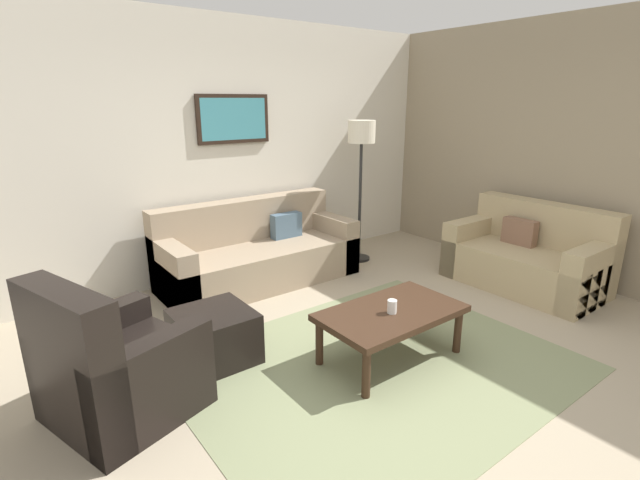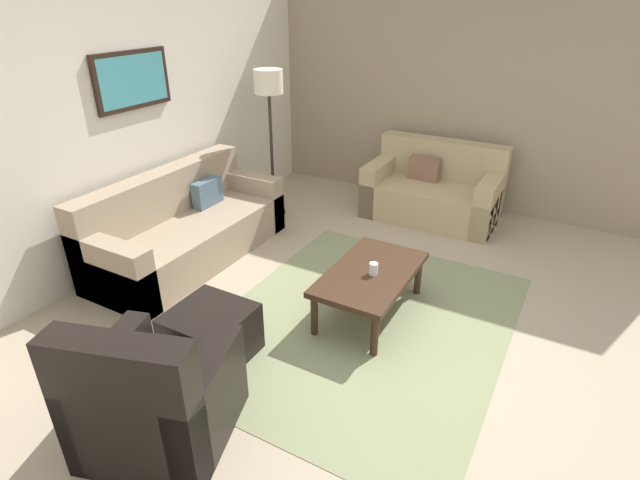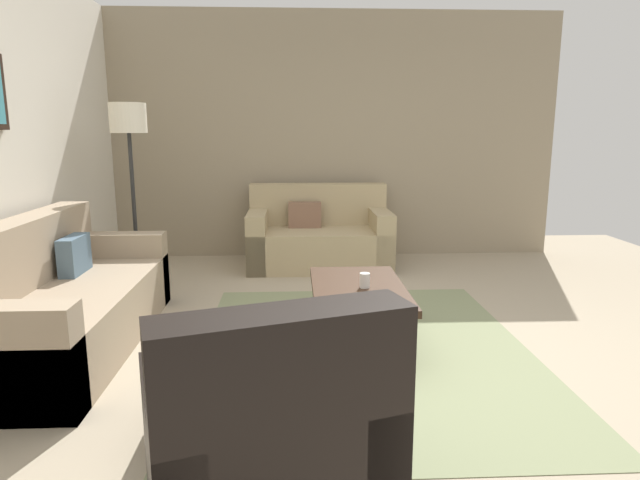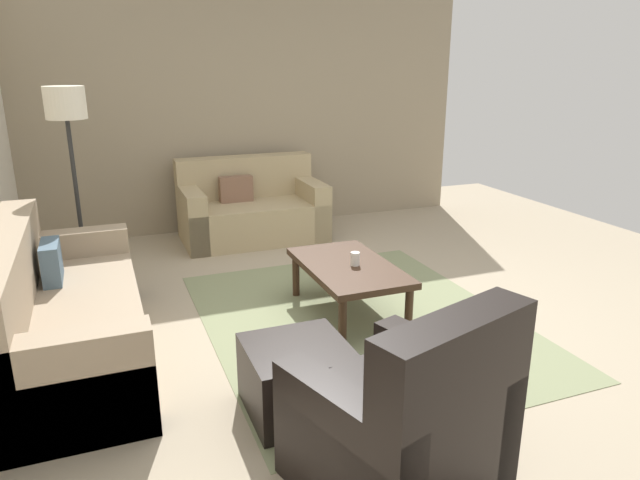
{
  "view_description": "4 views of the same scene",
  "coord_description": "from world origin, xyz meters",
  "views": [
    {
      "loc": [
        -2.21,
        -2.21,
        1.93
      ],
      "look_at": [
        -0.13,
        0.54,
        0.89
      ],
      "focal_mm": 26.05,
      "sensor_mm": 36.0,
      "label": 1
    },
    {
      "loc": [
        -3.12,
        -1.33,
        2.49
      ],
      "look_at": [
        0.11,
        0.47,
        0.61
      ],
      "focal_mm": 27.75,
      "sensor_mm": 36.0,
      "label": 2
    },
    {
      "loc": [
        -3.47,
        0.47,
        1.48
      ],
      "look_at": [
        0.08,
        0.3,
        0.76
      ],
      "focal_mm": 30.65,
      "sensor_mm": 36.0,
      "label": 3
    },
    {
      "loc": [
        -3.63,
        1.74,
        1.9
      ],
      "look_at": [
        -0.06,
        0.35,
        0.71
      ],
      "focal_mm": 32.35,
      "sensor_mm": 36.0,
      "label": 4
    }
  ],
  "objects": [
    {
      "name": "ground_plane",
      "position": [
        0.0,
        0.0,
        0.0
      ],
      "size": [
        8.0,
        8.0,
        0.0
      ],
      "primitive_type": "plane",
      "color": "tan"
    },
    {
      "name": "rear_partition",
      "position": [
        0.0,
        2.6,
        1.4
      ],
      "size": [
        6.0,
        0.12,
        2.8
      ],
      "primitive_type": "cube",
      "color": "silver",
      "rests_on": "ground_plane"
    },
    {
      "name": "stone_feature_panel",
      "position": [
        3.0,
        0.0,
        1.4
      ],
      "size": [
        0.12,
        5.2,
        2.8
      ],
      "primitive_type": "cube",
      "color": "gray",
      "rests_on": "ground_plane"
    },
    {
      "name": "area_rug",
      "position": [
        0.0,
        0.0,
        0.0
      ],
      "size": [
        2.8,
        2.25,
        0.01
      ],
      "primitive_type": "cube",
      "color": "gray",
      "rests_on": "ground_plane"
    },
    {
      "name": "couch_main",
      "position": [
        0.17,
        2.11,
        0.3
      ],
      "size": [
        2.13,
        0.88,
        0.88
      ],
      "color": "gray",
      "rests_on": "ground_plane"
    },
    {
      "name": "couch_loveseat",
      "position": [
        2.45,
        0.2,
        0.3
      ],
      "size": [
        0.88,
        1.53,
        0.88
      ],
      "color": "tan",
      "rests_on": "ground_plane"
    },
    {
      "name": "armchair_leather",
      "position": [
        -1.72,
        0.57,
        0.31
      ],
      "size": [
        1.0,
        1.0,
        0.95
      ],
      "color": "black",
      "rests_on": "ground_plane"
    },
    {
      "name": "ottoman",
      "position": [
        -0.93,
        0.82,
        0.2
      ],
      "size": [
        0.56,
        0.56,
        0.4
      ],
      "primitive_type": "cube",
      "color": "black",
      "rests_on": "ground_plane"
    },
    {
      "name": "coffee_table",
      "position": [
        0.16,
        0.02,
        0.36
      ],
      "size": [
        1.1,
        0.64,
        0.41
      ],
      "color": "#382316",
      "rests_on": "ground_plane"
    },
    {
      "name": "cup",
      "position": [
        0.13,
        -0.01,
        0.46
      ],
      "size": [
        0.07,
        0.07,
        0.1
      ],
      "primitive_type": "cylinder",
      "color": "white",
      "rests_on": "coffee_table"
    },
    {
      "name": "lamp_standing",
      "position": [
        1.54,
        1.93,
        1.41
      ],
      "size": [
        0.32,
        0.32,
        1.71
      ],
      "color": "black",
      "rests_on": "ground_plane"
    },
    {
      "name": "framed_artwork",
      "position": [
        0.19,
        2.51,
        1.74
      ],
      "size": [
        0.85,
        0.04,
        0.52
      ],
      "color": "black"
    }
  ]
}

